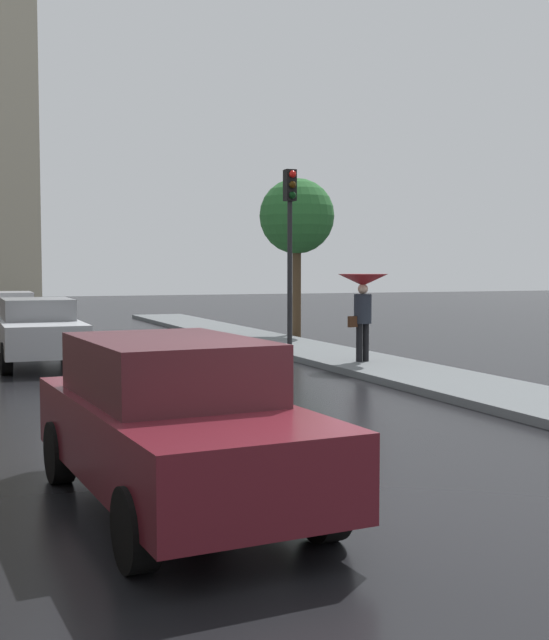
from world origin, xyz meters
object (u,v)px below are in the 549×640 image
(car_white_far_ahead, at_px, (6,313))
(traffic_light, at_px, (290,227))
(car_maroon_mid_road, at_px, (173,420))
(car_silver_near_kerb, at_px, (38,330))
(pedestrian_with_umbrella_near, at_px, (363,291))
(street_tree_near, at_px, (297,217))

(car_white_far_ahead, height_order, traffic_light, traffic_light)
(car_white_far_ahead, bearing_deg, car_maroon_mid_road, 92.12)
(car_silver_near_kerb, relative_size, car_white_far_ahead, 1.12)
(car_maroon_mid_road, bearing_deg, pedestrian_with_umbrella_near, -130.98)
(car_silver_near_kerb, bearing_deg, car_white_far_ahead, -87.91)
(car_silver_near_kerb, height_order, car_white_far_ahead, car_silver_near_kerb)
(traffic_light, xyz_separation_m, street_tree_near, (2.39, 5.16, 0.58))
(car_white_far_ahead, relative_size, pedestrian_with_umbrella_near, 2.09)
(car_silver_near_kerb, xyz_separation_m, traffic_light, (5.81, -0.96, 2.41))
(car_silver_near_kerb, distance_m, car_maroon_mid_road, 12.02)
(car_maroon_mid_road, bearing_deg, street_tree_near, -120.92)
(car_silver_near_kerb, xyz_separation_m, car_maroon_mid_road, (0.02, -12.02, 0.01))
(pedestrian_with_umbrella_near, xyz_separation_m, street_tree_near, (1.61, 7.44, 2.08))
(car_maroon_mid_road, distance_m, street_tree_near, 18.40)
(car_white_far_ahead, distance_m, street_tree_near, 9.59)
(car_maroon_mid_road, relative_size, traffic_light, 0.97)
(car_maroon_mid_road, distance_m, car_white_far_ahead, 19.65)
(car_silver_near_kerb, bearing_deg, street_tree_near, -152.66)
(traffic_light, bearing_deg, car_white_far_ahead, 125.17)
(car_maroon_mid_road, height_order, street_tree_near, street_tree_near)
(car_silver_near_kerb, distance_m, car_white_far_ahead, 7.63)
(pedestrian_with_umbrella_near, distance_m, traffic_light, 2.84)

